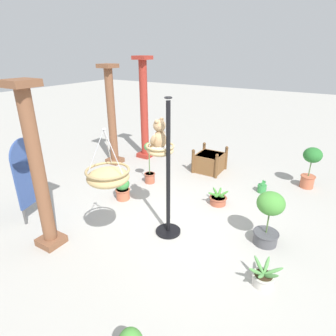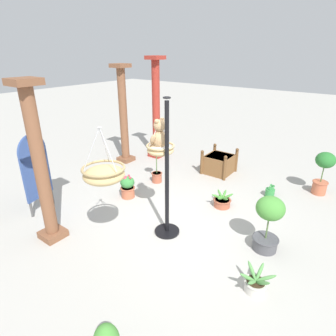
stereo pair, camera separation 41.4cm
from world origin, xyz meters
name	(u,v)px [view 1 (the left image)]	position (x,y,z in m)	size (l,w,h in m)	color
ground_plane	(173,225)	(0.00, 0.00, 0.00)	(40.00, 40.00, 0.00)	#ADAAA3
display_pole_central	(168,196)	(-0.22, -0.03, 0.73)	(0.44, 0.44, 2.38)	black
hanging_basket_with_teddy	(160,149)	(-0.07, 0.22, 1.47)	(0.48, 0.48, 0.60)	tan
teddy_bear	(159,136)	(-0.07, 0.24, 1.70)	(0.36, 0.33, 0.52)	tan
hanging_basket_left_high	(108,176)	(-1.18, 0.36, 1.38)	(0.62, 0.62, 0.81)	tan
greenhouse_pillar_left	(38,174)	(-1.51, 1.47, 1.28)	(0.40, 0.40, 2.66)	brown
greenhouse_pillar_right	(112,118)	(1.86, 3.03, 1.29)	(0.42, 0.42, 2.68)	brown
greenhouse_pillar_far_back	(144,111)	(2.71, 2.56, 1.38)	(0.42, 0.42, 2.86)	#9E2D23
wooden_planter_box	(210,162)	(2.71, 0.47, 0.26)	(0.77, 0.74, 0.65)	brown
potted_plant_fern_front	(263,277)	(-0.57, -1.78, 0.13)	(0.51, 0.45, 0.34)	beige
potted_plant_tall_leafy	(269,216)	(0.37, -1.58, 0.54)	(0.44, 0.44, 0.95)	#4C4C51
potted_plant_bushy_green	(149,166)	(1.29, 1.41, 0.45)	(0.27, 0.27, 1.02)	#AD563D
potted_plant_small_succulent	(311,164)	(3.01, -1.89, 0.58)	(0.41, 0.41, 0.98)	#BC6042
potted_plant_conical_shrub	(218,199)	(1.18, -0.41, 0.12)	(0.46, 0.40, 0.31)	#AD563D
potted_plant_broad_leaf	(123,189)	(0.31, 1.44, 0.25)	(0.32, 0.32, 0.52)	#BC6042
display_sign_board	(27,172)	(-1.11, 2.45, 0.94)	(0.63, 0.22, 1.58)	#334C8C
watering_can	(262,188)	(2.22, -1.06, 0.10)	(0.35, 0.20, 0.30)	#338C3F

